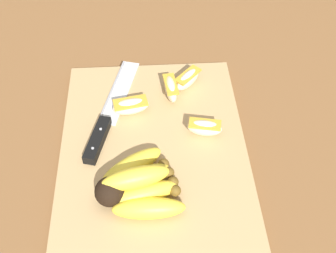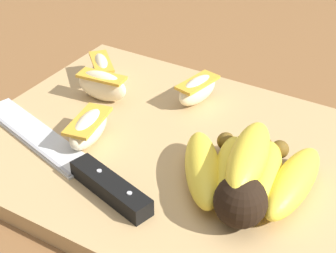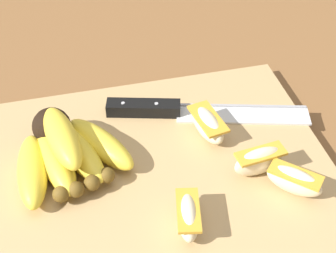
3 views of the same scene
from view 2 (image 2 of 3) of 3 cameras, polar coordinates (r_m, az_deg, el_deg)
The scene contains 8 objects.
ground_plane at distance 0.59m, azimuth -1.02°, elevation -3.92°, with size 6.00×6.00×0.00m, color brown.
cutting_board at distance 0.58m, azimuth 0.54°, elevation -2.88°, with size 0.44×0.33×0.02m, color tan.
banana_bunch at distance 0.51m, azimuth 8.45°, elevation -5.17°, with size 0.15×0.14×0.06m.
chefs_knife at distance 0.54m, azimuth -9.03°, elevation -4.49°, with size 0.28×0.10×0.02m.
apple_wedge_near at distance 0.69m, azimuth -7.13°, elevation 6.16°, with size 0.06×0.06×0.04m.
apple_wedge_middle at distance 0.58m, azimuth -8.54°, elevation -0.17°, with size 0.04×0.07×0.03m.
apple_wedge_far at distance 0.65m, azimuth -7.10°, elevation 4.43°, with size 0.07×0.03×0.04m.
apple_wedge_extra at distance 0.65m, azimuth 3.18°, elevation 4.00°, with size 0.04×0.07×0.03m.
Camera 2 is at (0.25, -0.39, 0.36)m, focal length 56.62 mm.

